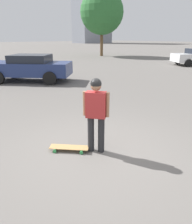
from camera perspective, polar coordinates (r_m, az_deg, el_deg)
name	(u,v)px	position (r m, az deg, el deg)	size (l,w,h in m)	color
ground_plane	(96,151)	(4.85, 0.00, -10.08)	(220.00, 220.00, 0.00)	slate
person	(96,110)	(4.47, 0.00, 0.52)	(0.45, 0.41, 1.60)	#262628
skateboard	(69,148)	(4.86, -7.02, -9.22)	(0.77, 0.76, 0.09)	tan
car_parked_near	(30,67)	(12.78, -16.94, 11.14)	(4.45, 4.49, 1.45)	navy
building_block_distant	(92,3)	(94.07, -1.04, 26.53)	(8.56, 13.86, 29.28)	gray
tree_distant	(102,12)	(29.53, 1.53, 24.61)	(5.35, 5.35, 7.92)	brown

